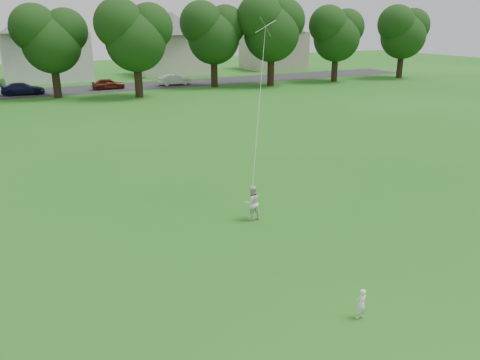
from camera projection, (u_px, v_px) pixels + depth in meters
ground at (263, 277)px, 13.43m from camera, size 160.00×160.00×0.00m
street at (60, 91)px, 48.67m from camera, size 90.00×7.00×0.01m
toddler at (361, 304)px, 11.46m from camera, size 0.31×0.21×0.81m
older_boy at (252, 203)px, 17.13m from camera, size 0.66×0.53×1.31m
kite at (259, 108)px, 17.56m from camera, size 1.37×1.74×6.62m
tree_row at (112, 31)px, 43.47m from camera, size 81.96×9.16×10.34m
house_row at (35, 37)px, 55.00m from camera, size 76.67×13.95×10.34m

